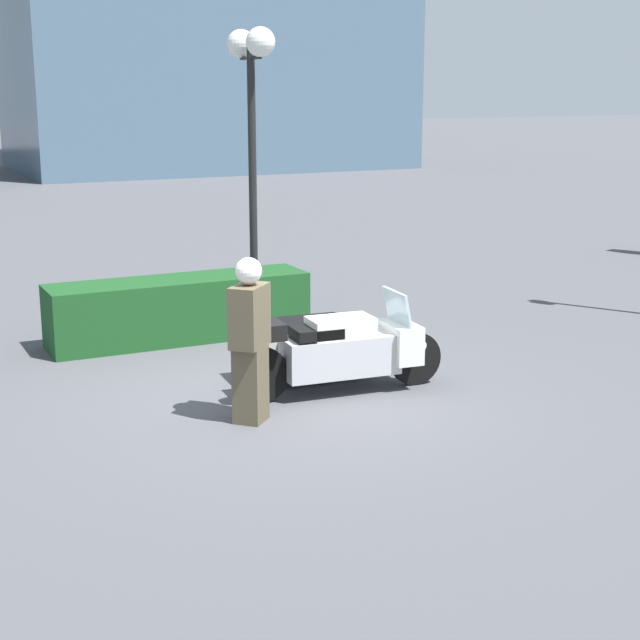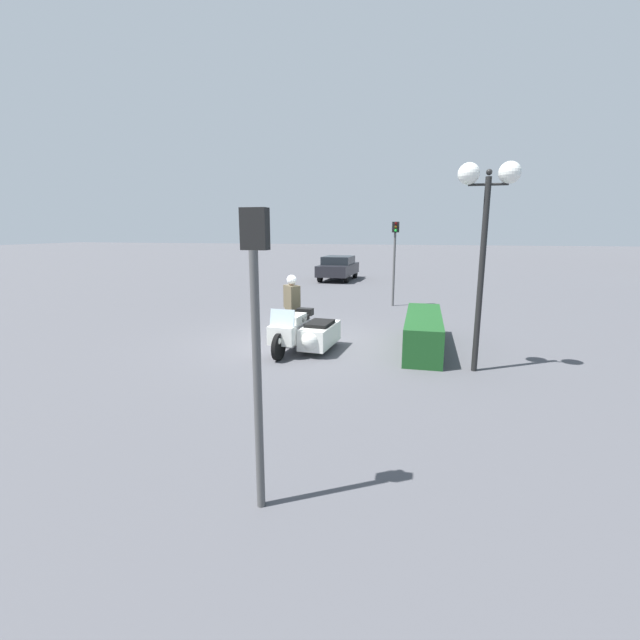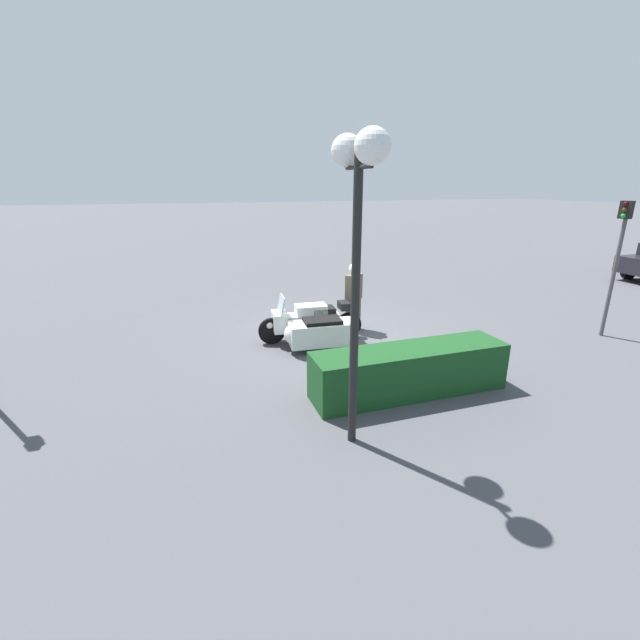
# 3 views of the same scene
# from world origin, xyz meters

# --- Properties ---
(ground_plane) EXTENTS (160.00, 160.00, 0.00)m
(ground_plane) POSITION_xyz_m (0.00, 0.00, 0.00)
(ground_plane) COLOR #4C4C51
(police_motorcycle) EXTENTS (2.52, 1.43, 1.15)m
(police_motorcycle) POSITION_xyz_m (0.82, 0.36, 0.46)
(police_motorcycle) COLOR black
(police_motorcycle) RESTS_ON ground
(officer_rider) EXTENTS (0.54, 0.54, 1.74)m
(officer_rider) POSITION_xyz_m (-0.52, -0.41, 0.92)
(officer_rider) COLOR brown
(officer_rider) RESTS_ON ground
(hedge_bush_curbside) EXTENTS (3.58, 0.87, 0.86)m
(hedge_bush_curbside) POSITION_xyz_m (-0.11, 3.16, 0.43)
(hedge_bush_curbside) COLOR #19471E
(hedge_bush_curbside) RESTS_ON ground
(twin_lamp_post) EXTENTS (0.42, 1.18, 4.24)m
(twin_lamp_post) POSITION_xyz_m (1.44, 4.24, 3.48)
(twin_lamp_post) COLOR black
(twin_lamp_post) RESTS_ON ground
(traffic_light_far) EXTENTS (0.22, 0.28, 3.25)m
(traffic_light_far) POSITION_xyz_m (-6.21, 1.99, 2.15)
(traffic_light_far) COLOR #4C4C4C
(traffic_light_far) RESTS_ON ground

